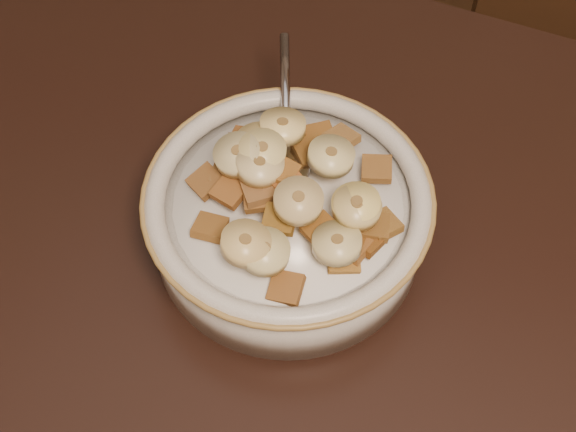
% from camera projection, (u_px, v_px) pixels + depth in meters
% --- Properties ---
extents(cereal_bowl, '(0.18, 0.18, 0.04)m').
position_uv_depth(cereal_bowl, '(288.00, 222.00, 0.55)').
color(cereal_bowl, silver).
rests_on(cereal_bowl, table).
extents(milk, '(0.15, 0.15, 0.00)m').
position_uv_depth(milk, '(288.00, 204.00, 0.53)').
color(milk, white).
rests_on(milk, cereal_bowl).
extents(spoon, '(0.05, 0.05, 0.01)m').
position_uv_depth(spoon, '(287.00, 164.00, 0.54)').
color(spoon, '#ABADBD').
rests_on(spoon, cereal_bowl).
extents(cereal_square_0, '(0.03, 0.03, 0.01)m').
position_uv_depth(cereal_square_0, '(310.00, 150.00, 0.54)').
color(cereal_square_0, brown).
rests_on(cereal_square_0, milk).
extents(cereal_square_1, '(0.02, 0.02, 0.01)m').
position_uv_depth(cereal_square_1, '(280.00, 219.00, 0.50)').
color(cereal_square_1, '#905E19').
rests_on(cereal_square_1, milk).
extents(cereal_square_2, '(0.02, 0.02, 0.01)m').
position_uv_depth(cereal_square_2, '(245.00, 139.00, 0.55)').
color(cereal_square_2, brown).
rests_on(cereal_square_2, milk).
extents(cereal_square_3, '(0.02, 0.02, 0.01)m').
position_uv_depth(cereal_square_3, '(210.00, 227.00, 0.51)').
color(cereal_square_3, brown).
rests_on(cereal_square_3, milk).
extents(cereal_square_4, '(0.03, 0.03, 0.01)m').
position_uv_depth(cereal_square_4, '(206.00, 181.00, 0.53)').
color(cereal_square_4, brown).
rests_on(cereal_square_4, milk).
extents(cereal_square_5, '(0.02, 0.02, 0.01)m').
position_uv_depth(cereal_square_5, '(227.00, 174.00, 0.53)').
color(cereal_square_5, brown).
rests_on(cereal_square_5, milk).
extents(cereal_square_6, '(0.03, 0.03, 0.01)m').
position_uv_depth(cereal_square_6, '(290.00, 186.00, 0.51)').
color(cereal_square_6, '#98562A').
rests_on(cereal_square_6, milk).
extents(cereal_square_7, '(0.03, 0.03, 0.01)m').
position_uv_depth(cereal_square_7, '(290.00, 129.00, 0.56)').
color(cereal_square_7, brown).
rests_on(cereal_square_7, milk).
extents(cereal_square_8, '(0.03, 0.03, 0.01)m').
position_uv_depth(cereal_square_8, '(259.00, 191.00, 0.51)').
color(cereal_square_8, brown).
rests_on(cereal_square_8, milk).
extents(cereal_square_9, '(0.02, 0.02, 0.01)m').
position_uv_depth(cereal_square_9, '(286.00, 288.00, 0.49)').
color(cereal_square_9, brown).
rests_on(cereal_square_9, milk).
extents(cereal_square_10, '(0.02, 0.02, 0.01)m').
position_uv_depth(cereal_square_10, '(281.00, 171.00, 0.51)').
color(cereal_square_10, '#975B27').
rests_on(cereal_square_10, milk).
extents(cereal_square_11, '(0.02, 0.02, 0.01)m').
position_uv_depth(cereal_square_11, '(373.00, 226.00, 0.51)').
color(cereal_square_11, brown).
rests_on(cereal_square_11, milk).
extents(cereal_square_12, '(0.03, 0.03, 0.01)m').
position_uv_depth(cereal_square_12, '(377.00, 169.00, 0.53)').
color(cereal_square_12, olive).
rests_on(cereal_square_12, milk).
extents(cereal_square_13, '(0.03, 0.03, 0.01)m').
position_uv_depth(cereal_square_13, '(382.00, 225.00, 0.51)').
color(cereal_square_13, olive).
rests_on(cereal_square_13, milk).
extents(cereal_square_14, '(0.03, 0.03, 0.01)m').
position_uv_depth(cereal_square_14, '(344.00, 258.00, 0.50)').
color(cereal_square_14, olive).
rests_on(cereal_square_14, milk).
extents(cereal_square_15, '(0.03, 0.03, 0.01)m').
position_uv_depth(cereal_square_15, '(320.00, 137.00, 0.55)').
color(cereal_square_15, brown).
rests_on(cereal_square_15, milk).
extents(cereal_square_16, '(0.03, 0.03, 0.01)m').
position_uv_depth(cereal_square_16, '(259.00, 197.00, 0.51)').
color(cereal_square_16, brown).
rests_on(cereal_square_16, milk).
extents(cereal_square_17, '(0.02, 0.02, 0.01)m').
position_uv_depth(cereal_square_17, '(247.00, 166.00, 0.53)').
color(cereal_square_17, brown).
rests_on(cereal_square_17, milk).
extents(cereal_square_18, '(0.03, 0.03, 0.01)m').
position_uv_depth(cereal_square_18, '(341.00, 138.00, 0.55)').
color(cereal_square_18, olive).
rests_on(cereal_square_18, milk).
extents(cereal_square_19, '(0.02, 0.02, 0.01)m').
position_uv_depth(cereal_square_19, '(230.00, 191.00, 0.52)').
color(cereal_square_19, brown).
rests_on(cereal_square_19, milk).
extents(cereal_square_20, '(0.03, 0.03, 0.01)m').
position_uv_depth(cereal_square_20, '(366.00, 240.00, 0.51)').
color(cereal_square_20, brown).
rests_on(cereal_square_20, milk).
extents(cereal_square_21, '(0.03, 0.03, 0.01)m').
position_uv_depth(cereal_square_21, '(321.00, 230.00, 0.50)').
color(cereal_square_21, brown).
rests_on(cereal_square_21, milk).
extents(cereal_square_22, '(0.02, 0.02, 0.01)m').
position_uv_depth(cereal_square_22, '(352.00, 247.00, 0.50)').
color(cereal_square_22, brown).
rests_on(cereal_square_22, milk).
extents(cereal_square_23, '(0.03, 0.03, 0.01)m').
position_uv_depth(cereal_square_23, '(245.00, 142.00, 0.55)').
color(cereal_square_23, '#9C672A').
rests_on(cereal_square_23, milk).
extents(banana_slice_0, '(0.04, 0.04, 0.01)m').
position_uv_depth(banana_slice_0, '(256.00, 157.00, 0.52)').
color(banana_slice_0, '#F0E08B').
rests_on(banana_slice_0, milk).
extents(banana_slice_1, '(0.03, 0.03, 0.01)m').
position_uv_depth(banana_slice_1, '(265.00, 252.00, 0.49)').
color(banana_slice_1, '#D2C987').
rests_on(banana_slice_1, milk).
extents(banana_slice_2, '(0.03, 0.03, 0.01)m').
position_uv_depth(banana_slice_2, '(298.00, 201.00, 0.49)').
color(banana_slice_2, tan).
rests_on(banana_slice_2, milk).
extents(banana_slice_3, '(0.04, 0.04, 0.01)m').
position_uv_depth(banana_slice_3, '(258.00, 143.00, 0.53)').
color(banana_slice_3, '#FAD87E').
rests_on(banana_slice_3, milk).
extents(banana_slice_4, '(0.03, 0.03, 0.01)m').
position_uv_depth(banana_slice_4, '(262.00, 151.00, 0.52)').
color(banana_slice_4, '#F3E07C').
rests_on(banana_slice_4, milk).
extents(banana_slice_5, '(0.04, 0.04, 0.02)m').
position_uv_depth(banana_slice_5, '(283.00, 126.00, 0.53)').
color(banana_slice_5, '#FFED93').
rests_on(banana_slice_5, milk).
extents(banana_slice_6, '(0.04, 0.04, 0.01)m').
position_uv_depth(banana_slice_6, '(331.00, 156.00, 0.52)').
color(banana_slice_6, '#FFF7AB').
rests_on(banana_slice_6, milk).
extents(banana_slice_7, '(0.04, 0.04, 0.01)m').
position_uv_depth(banana_slice_7, '(357.00, 208.00, 0.50)').
color(banana_slice_7, '#E5C272').
rests_on(banana_slice_7, milk).
extents(banana_slice_8, '(0.04, 0.04, 0.02)m').
position_uv_depth(banana_slice_8, '(246.00, 243.00, 0.49)').
color(banana_slice_8, tan).
rests_on(banana_slice_8, milk).
extents(banana_slice_9, '(0.04, 0.04, 0.01)m').
position_uv_depth(banana_slice_9, '(337.00, 243.00, 0.49)').
color(banana_slice_9, '#E2D58A').
rests_on(banana_slice_9, milk).
extents(banana_slice_10, '(0.04, 0.04, 0.01)m').
position_uv_depth(banana_slice_10, '(356.00, 205.00, 0.50)').
color(banana_slice_10, '#F9D778').
rests_on(banana_slice_10, milk).
extents(banana_slice_11, '(0.04, 0.04, 0.02)m').
position_uv_depth(banana_slice_11, '(237.00, 155.00, 0.52)').
color(banana_slice_11, '#CEBF85').
rests_on(banana_slice_11, milk).
extents(banana_slice_12, '(0.04, 0.04, 0.02)m').
position_uv_depth(banana_slice_12, '(260.00, 166.00, 0.51)').
color(banana_slice_12, '#E7CF89').
rests_on(banana_slice_12, milk).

